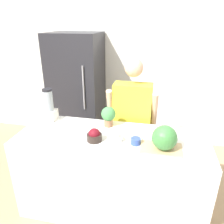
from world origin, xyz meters
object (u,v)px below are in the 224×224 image
potted_plant (108,115)px  bowl_small_blue (136,141)px  watermelon (165,138)px  person (132,124)px  blender (49,107)px  refrigerator (77,92)px  bowl_cream (116,138)px  bowl_cherries (94,136)px

potted_plant → bowl_small_blue: bearing=-43.2°
watermelon → potted_plant: (-0.59, 0.36, 0.00)m
person → potted_plant: (-0.22, -0.32, 0.23)m
blender → bowl_small_blue: bearing=-17.5°
refrigerator → bowl_cream: size_ratio=14.32×
bowl_small_blue → potted_plant: (-0.33, 0.31, 0.10)m
bowl_cherries → bowl_cream: bearing=11.2°
bowl_cream → blender: blender is taller
refrigerator → watermelon: 1.99m
refrigerator → blender: bearing=-86.3°
watermelon → bowl_small_blue: size_ratio=2.40×
watermelon → bowl_small_blue: (-0.25, 0.05, -0.09)m
refrigerator → watermelon: size_ratio=8.21×
bowl_cream → potted_plant: (-0.14, 0.29, 0.10)m
watermelon → bowl_cherries: watermelon is taller
bowl_cream → watermelon: bearing=-8.9°
person → watermelon: size_ratio=7.23×
refrigerator → bowl_small_blue: (1.10, -1.40, 0.04)m
bowl_cream → bowl_small_blue: 0.19m
bowl_cherries → bowl_small_blue: bowl_cherries is taller
bowl_cherries → potted_plant: bearing=79.6°
bowl_cherries → bowl_cream: (0.21, 0.04, -0.02)m
watermelon → bowl_cream: 0.46m
refrigerator → person: 1.25m
bowl_cream → blender: 0.91m
bowl_cream → potted_plant: 0.34m
bowl_cherries → person: bearing=67.0°
bowl_cherries → bowl_cream: 0.21m
blender → potted_plant: size_ratio=1.68×
watermelon → bowl_cream: size_ratio=1.74×
blender → potted_plant: bearing=-1.1°
person → bowl_cream: person is taller
bowl_cherries → refrigerator: bearing=116.4°
watermelon → blender: size_ratio=0.59×
refrigerator → person: size_ratio=1.13×
refrigerator → watermelon: (1.35, -1.45, 0.13)m
watermelon → blender: 1.34m
bowl_cherries → blender: (-0.64, 0.35, 0.11)m
bowl_cherries → blender: blender is taller
refrigerator → watermelon: bearing=-47.0°
refrigerator → bowl_cherries: size_ratio=12.61×
refrigerator → bowl_cherries: 1.59m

